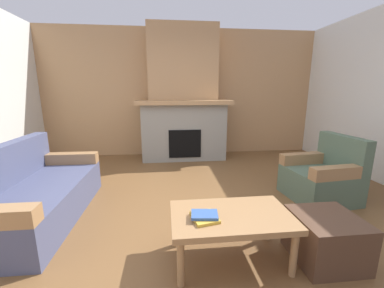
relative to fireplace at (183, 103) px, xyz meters
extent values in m
plane|color=brown|center=(0.00, -2.62, -1.16)|extent=(9.00, 9.00, 0.00)
cube|color=tan|center=(0.00, 0.38, 0.19)|extent=(6.00, 0.12, 2.70)
cube|color=gray|center=(0.00, -0.03, -0.59)|extent=(1.70, 0.70, 1.15)
cube|color=black|center=(0.00, -0.36, -0.78)|extent=(0.64, 0.08, 0.56)
cube|color=tan|center=(0.00, -0.08, 0.03)|extent=(1.90, 0.82, 0.08)
cube|color=tan|center=(0.00, 0.07, 0.80)|extent=(1.40, 0.50, 1.47)
cube|color=#474C6B|center=(-1.80, -2.39, -0.96)|extent=(0.86, 1.81, 0.40)
cube|color=#474C6B|center=(-2.14, -2.38, -0.54)|extent=(0.18, 1.80, 0.45)
cube|color=#997047|center=(-1.79, -1.57, -0.69)|extent=(0.84, 0.17, 0.15)
cube|color=#4C604C|center=(1.65, -2.24, -0.96)|extent=(0.83, 0.83, 0.40)
cube|color=#4C604C|center=(1.95, -2.21, -0.54)|extent=(0.22, 0.77, 0.45)
cube|color=#997047|center=(1.61, -1.94, -0.69)|extent=(0.77, 0.22, 0.15)
cube|color=#997047|center=(1.68, -2.55, -0.69)|extent=(0.77, 0.22, 0.15)
cube|color=#997047|center=(0.15, -3.28, -0.76)|extent=(1.00, 0.60, 0.05)
cylinder|color=#997047|center=(-0.29, -3.52, -0.97)|extent=(0.06, 0.06, 0.38)
cylinder|color=#997047|center=(0.59, -3.52, -0.97)|extent=(0.06, 0.06, 0.38)
cylinder|color=#997047|center=(-0.29, -3.04, -0.97)|extent=(0.06, 0.06, 0.38)
cylinder|color=#997047|center=(0.59, -3.04, -0.97)|extent=(0.06, 0.06, 0.38)
cube|color=#4C3323|center=(0.96, -3.37, -0.96)|extent=(0.52, 0.52, 0.40)
cube|color=gold|center=(-0.08, -3.34, -0.72)|extent=(0.23, 0.25, 0.02)
cube|color=#335699|center=(-0.09, -3.33, -0.70)|extent=(0.23, 0.18, 0.02)
camera|label=1|loc=(-0.38, -5.05, 0.27)|focal=22.46mm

